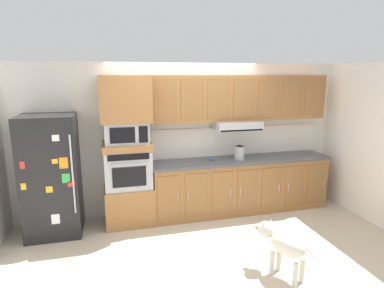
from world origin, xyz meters
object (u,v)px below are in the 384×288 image
at_px(built_in_oven, 128,168).
at_px(dog, 283,243).
at_px(refrigerator, 52,176).
at_px(screwdriver, 212,159).
at_px(microwave, 126,132).
at_px(electric_kettle, 240,153).

relative_size(built_in_oven, dog, 0.92).
xyz_separation_m(refrigerator, built_in_oven, (1.09, 0.07, 0.02)).
xyz_separation_m(built_in_oven, screwdriver, (1.38, 0.04, 0.03)).
bearing_deg(built_in_oven, dog, -49.38).
height_order(built_in_oven, microwave, microwave).
distance_m(refrigerator, built_in_oven, 1.09).
bearing_deg(refrigerator, electric_kettle, 0.40).
bearing_deg(dog, screwdriver, -18.93).
relative_size(refrigerator, dog, 2.30).
bearing_deg(screwdriver, electric_kettle, -10.67).
distance_m(refrigerator, dog, 3.29).
bearing_deg(screwdriver, refrigerator, -177.52).
xyz_separation_m(refrigerator, screwdriver, (2.47, 0.11, 0.05)).
distance_m(refrigerator, electric_kettle, 2.93).
xyz_separation_m(refrigerator, electric_kettle, (2.93, 0.02, 0.15)).
bearing_deg(electric_kettle, built_in_oven, 178.52).
xyz_separation_m(refrigerator, dog, (2.71, -1.81, -0.47)).
bearing_deg(dog, microwave, 14.59).
relative_size(microwave, dog, 0.84).
xyz_separation_m(microwave, electric_kettle, (1.83, -0.05, -0.43)).
height_order(built_in_oven, electric_kettle, built_in_oven).
bearing_deg(microwave, screwdriver, 1.63).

